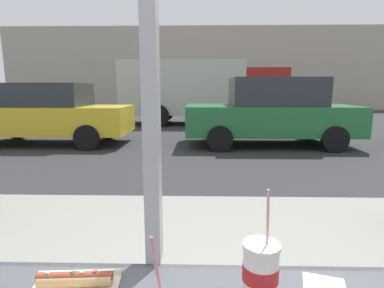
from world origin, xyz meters
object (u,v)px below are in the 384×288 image
(soda_cup_left, at_px, (260,272))
(parked_car_yellow, at_px, (46,113))
(parked_car_green, at_px, (271,112))
(box_truck, at_px, (201,89))
(hotdog_tray_far, at_px, (75,281))

(soda_cup_left, height_order, parked_car_yellow, parked_car_yellow)
(parked_car_green, relative_size, box_truck, 0.65)
(soda_cup_left, distance_m, hotdog_tray_far, 0.54)
(hotdog_tray_far, xyz_separation_m, parked_car_green, (2.29, 7.52, -0.06))
(soda_cup_left, distance_m, box_truck, 12.59)
(soda_cup_left, distance_m, parked_car_green, 7.76)
(box_truck, bearing_deg, hotdog_tray_far, -91.88)
(hotdog_tray_far, height_order, parked_car_yellow, parked_car_yellow)
(hotdog_tray_far, bearing_deg, parked_car_yellow, 117.21)
(parked_car_yellow, height_order, parked_car_green, parked_car_green)
(parked_car_green, bearing_deg, soda_cup_left, -103.07)
(hotdog_tray_far, bearing_deg, parked_car_green, 73.09)
(hotdog_tray_far, distance_m, parked_car_green, 7.86)
(soda_cup_left, bearing_deg, parked_car_green, 76.93)
(soda_cup_left, xyz_separation_m, hotdog_tray_far, (-0.53, 0.04, -0.07))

